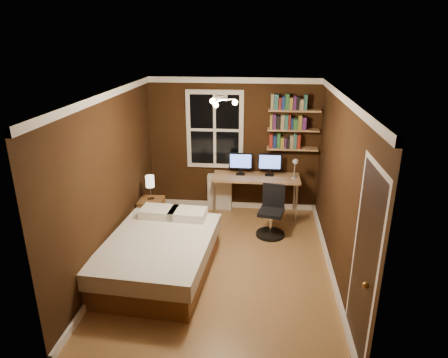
# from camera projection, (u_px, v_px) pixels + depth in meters

# --- Properties ---
(floor) EXTENTS (4.20, 4.20, 0.00)m
(floor) POSITION_uv_depth(u_px,v_px,m) (222.00, 263.00, 5.96)
(floor) COLOR olive
(floor) RESTS_ON ground
(wall_back) EXTENTS (3.20, 0.04, 2.50)m
(wall_back) POSITION_uv_depth(u_px,v_px,m) (234.00, 145.00, 7.49)
(wall_back) COLOR black
(wall_back) RESTS_ON ground
(wall_left) EXTENTS (0.04, 4.20, 2.50)m
(wall_left) POSITION_uv_depth(u_px,v_px,m) (111.00, 181.00, 5.68)
(wall_left) COLOR black
(wall_left) RESTS_ON ground
(wall_right) EXTENTS (0.04, 4.20, 2.50)m
(wall_right) POSITION_uv_depth(u_px,v_px,m) (340.00, 189.00, 5.38)
(wall_right) COLOR black
(wall_right) RESTS_ON ground
(ceiling) EXTENTS (3.20, 4.20, 0.02)m
(ceiling) POSITION_uv_depth(u_px,v_px,m) (222.00, 94.00, 5.10)
(ceiling) COLOR white
(ceiling) RESTS_ON wall_back
(window) EXTENTS (1.06, 0.06, 1.46)m
(window) POSITION_uv_depth(u_px,v_px,m) (215.00, 130.00, 7.39)
(window) COLOR white
(window) RESTS_ON wall_back
(door) EXTENTS (0.03, 0.82, 2.05)m
(door) POSITION_uv_depth(u_px,v_px,m) (363.00, 266.00, 4.01)
(door) COLOR black
(door) RESTS_ON ground
(door_knob) EXTENTS (0.06, 0.06, 0.06)m
(door_knob) POSITION_uv_depth(u_px,v_px,m) (366.00, 285.00, 3.74)
(door_knob) COLOR #C9883C
(door_knob) RESTS_ON door
(ceiling_fixture) EXTENTS (0.44, 0.44, 0.18)m
(ceiling_fixture) POSITION_uv_depth(u_px,v_px,m) (221.00, 103.00, 5.04)
(ceiling_fixture) COLOR beige
(ceiling_fixture) RESTS_ON ceiling
(bookshelf_lower) EXTENTS (0.92, 0.22, 0.03)m
(bookshelf_lower) POSITION_uv_depth(u_px,v_px,m) (292.00, 149.00, 7.28)
(bookshelf_lower) COLOR tan
(bookshelf_lower) RESTS_ON wall_back
(books_row_lower) EXTENTS (0.54, 0.16, 0.23)m
(books_row_lower) POSITION_uv_depth(u_px,v_px,m) (292.00, 142.00, 7.24)
(books_row_lower) COLOR maroon
(books_row_lower) RESTS_ON bookshelf_lower
(bookshelf_middle) EXTENTS (0.92, 0.22, 0.03)m
(bookshelf_middle) POSITION_uv_depth(u_px,v_px,m) (293.00, 130.00, 7.16)
(bookshelf_middle) COLOR tan
(bookshelf_middle) RESTS_ON wall_back
(books_row_middle) EXTENTS (0.60, 0.16, 0.23)m
(books_row_middle) POSITION_uv_depth(u_px,v_px,m) (294.00, 123.00, 7.12)
(books_row_middle) COLOR navy
(books_row_middle) RESTS_ON bookshelf_middle
(bookshelf_upper) EXTENTS (0.92, 0.22, 0.03)m
(bookshelf_upper) POSITION_uv_depth(u_px,v_px,m) (294.00, 110.00, 7.04)
(bookshelf_upper) COLOR tan
(bookshelf_upper) RESTS_ON wall_back
(books_row_upper) EXTENTS (0.60, 0.16, 0.23)m
(books_row_upper) POSITION_uv_depth(u_px,v_px,m) (295.00, 103.00, 7.00)
(books_row_upper) COLOR #2A6232
(books_row_upper) RESTS_ON bookshelf_upper
(bed) EXTENTS (1.56, 2.07, 0.67)m
(bed) POSITION_uv_depth(u_px,v_px,m) (160.00, 255.00, 5.63)
(bed) COLOR brown
(bed) RESTS_ON ground
(nightstand) EXTENTS (0.41, 0.41, 0.50)m
(nightstand) POSITION_uv_depth(u_px,v_px,m) (152.00, 212.00, 7.05)
(nightstand) COLOR brown
(nightstand) RESTS_ON ground
(bedside_lamp) EXTENTS (0.15, 0.15, 0.44)m
(bedside_lamp) POSITION_uv_depth(u_px,v_px,m) (150.00, 188.00, 6.89)
(bedside_lamp) COLOR #F5ECCE
(bedside_lamp) RESTS_ON nightstand
(radiator) EXTENTS (0.46, 0.16, 0.69)m
(radiator) POSITION_uv_depth(u_px,v_px,m) (220.00, 192.00, 7.71)
(radiator) COLOR silver
(radiator) RESTS_ON ground
(desk) EXTENTS (1.60, 0.60, 0.76)m
(desk) POSITION_uv_depth(u_px,v_px,m) (256.00, 179.00, 7.34)
(desk) COLOR tan
(desk) RESTS_ON ground
(monitor_left) EXTENTS (0.43, 0.12, 0.42)m
(monitor_left) POSITION_uv_depth(u_px,v_px,m) (241.00, 164.00, 7.35)
(monitor_left) COLOR black
(monitor_left) RESTS_ON desk
(monitor_right) EXTENTS (0.43, 0.12, 0.42)m
(monitor_right) POSITION_uv_depth(u_px,v_px,m) (270.00, 165.00, 7.30)
(monitor_right) COLOR black
(monitor_right) RESTS_ON desk
(desk_lamp) EXTENTS (0.14, 0.32, 0.44)m
(desk_lamp) POSITION_uv_depth(u_px,v_px,m) (295.00, 168.00, 7.06)
(desk_lamp) COLOR silver
(desk_lamp) RESTS_ON desk
(office_chair) EXTENTS (0.48, 0.48, 0.87)m
(office_chair) POSITION_uv_depth(u_px,v_px,m) (271.00, 217.00, 6.70)
(office_chair) COLOR black
(office_chair) RESTS_ON ground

